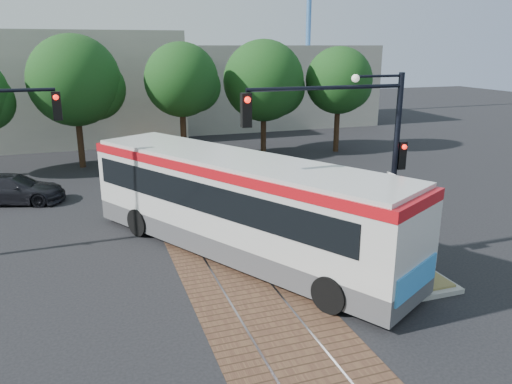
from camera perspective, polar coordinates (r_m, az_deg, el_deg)
ground at (r=16.25m, az=-2.26°, el=-9.10°), size 120.00×120.00×0.00m
trackbed at (r=19.81m, az=-5.63°, el=-4.33°), size 3.60×40.00×0.02m
tree_row at (r=31.03m, az=-9.21°, el=12.24°), size 26.40×5.60×7.67m
warehouses at (r=43.08m, az=-14.44°, el=11.67°), size 40.00×13.00×8.00m
crane at (r=53.08m, az=6.08°, el=20.53°), size 8.00×0.50×18.00m
city_bus at (r=16.96m, az=-2.14°, el=-1.04°), size 8.67×12.48×3.43m
traffic_island at (r=17.29m, az=14.22°, el=-6.81°), size 2.20×5.20×1.13m
signal_pole_main at (r=15.77m, az=12.08°, el=5.67°), size 5.49×0.46×6.00m
parked_car at (r=25.50m, az=-26.03°, el=0.33°), size 4.90×3.08×1.32m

